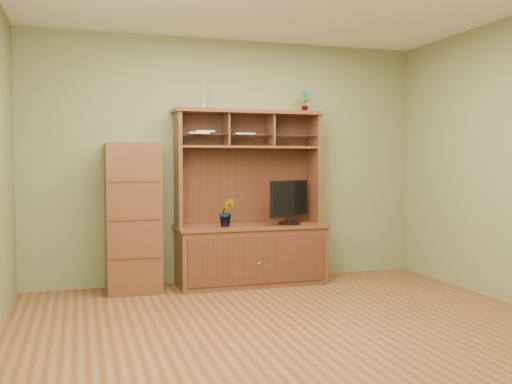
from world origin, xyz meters
name	(u,v)px	position (x,y,z in m)	size (l,w,h in m)	color
room	(294,160)	(0.00, 0.00, 1.35)	(4.54, 4.04, 2.74)	#552E18
media_hutch	(250,236)	(0.16, 1.73, 0.52)	(1.66, 0.61, 1.90)	#412312
monitor	(289,201)	(0.58, 1.65, 0.91)	(0.55, 0.36, 0.49)	black
orchid_plant	(227,212)	(-0.13, 1.65, 0.80)	(0.17, 0.13, 0.30)	#2E5F20
top_plant	(304,101)	(0.82, 1.80, 2.03)	(0.14, 0.09, 0.26)	#335B20
reed_diffuser	(204,99)	(-0.33, 1.80, 2.01)	(0.06, 0.06, 0.29)	silver
magazines	(215,133)	(-0.21, 1.80, 1.65)	(0.73, 0.18, 0.04)	silver
side_cabinet	(133,218)	(-1.10, 1.73, 0.76)	(0.55, 0.50, 1.53)	#412312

